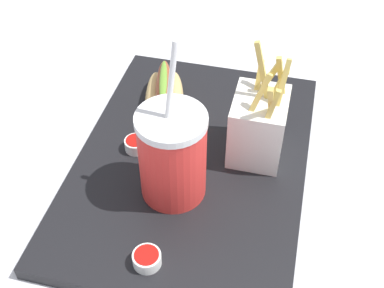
% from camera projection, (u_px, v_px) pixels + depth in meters
% --- Properties ---
extents(ground_plane, '(2.40, 2.40, 0.02)m').
position_uv_depth(ground_plane, '(192.00, 172.00, 0.76)').
color(ground_plane, silver).
extents(food_tray, '(0.46, 0.33, 0.02)m').
position_uv_depth(food_tray, '(192.00, 163.00, 0.75)').
color(food_tray, black).
rests_on(food_tray, ground_plane).
extents(soda_cup, '(0.09, 0.09, 0.23)m').
position_uv_depth(soda_cup, '(172.00, 155.00, 0.65)').
color(soda_cup, red).
rests_on(soda_cup, food_tray).
extents(fries_basket, '(0.09, 0.07, 0.18)m').
position_uv_depth(fries_basket, '(259.00, 125.00, 0.71)').
color(fries_basket, white).
rests_on(fries_basket, food_tray).
extents(hot_dog_1, '(0.16, 0.10, 0.06)m').
position_uv_depth(hot_dog_1, '(164.00, 99.00, 0.80)').
color(hot_dog_1, tan).
rests_on(hot_dog_1, food_tray).
extents(ketchup_cup_1, '(0.04, 0.04, 0.02)m').
position_uv_depth(ketchup_cup_1, '(266.00, 91.00, 0.84)').
color(ketchup_cup_1, white).
rests_on(ketchup_cup_1, food_tray).
extents(ketchup_cup_2, '(0.03, 0.03, 0.02)m').
position_uv_depth(ketchup_cup_2, '(135.00, 146.00, 0.74)').
color(ketchup_cup_2, white).
rests_on(ketchup_cup_2, food_tray).
extents(ketchup_cup_3, '(0.04, 0.04, 0.02)m').
position_uv_depth(ketchup_cup_3, '(147.00, 258.00, 0.61)').
color(ketchup_cup_3, white).
rests_on(ketchup_cup_3, food_tray).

